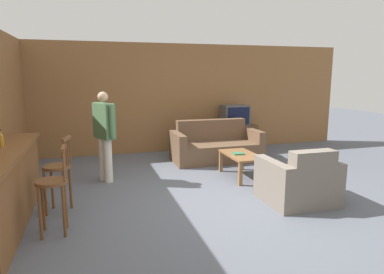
% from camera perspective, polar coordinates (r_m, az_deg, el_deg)
% --- Properties ---
extents(ground_plane, '(24.00, 24.00, 0.00)m').
position_cam_1_polar(ground_plane, '(5.15, 4.70, -10.87)').
color(ground_plane, '#565B66').
extents(wall_back, '(9.40, 0.08, 2.60)m').
position_cam_1_polar(wall_back, '(8.37, -4.41, 6.44)').
color(wall_back, olive).
rests_on(wall_back, ground_plane).
extents(bar_counter, '(0.55, 2.70, 0.96)m').
position_cam_1_polar(bar_counter, '(4.79, -29.00, -7.69)').
color(bar_counter, brown).
rests_on(bar_counter, ground_plane).
extents(bar_chair_near, '(0.36, 0.36, 1.04)m').
position_cam_1_polar(bar_chair_near, '(4.33, -22.13, -8.00)').
color(bar_chair_near, brown).
rests_on(bar_chair_near, ground_plane).
extents(bar_chair_mid, '(0.44, 0.44, 1.04)m').
position_cam_1_polar(bar_chair_mid, '(4.98, -21.42, -5.61)').
color(bar_chair_mid, brown).
rests_on(bar_chair_mid, ground_plane).
extents(couch_far, '(1.91, 0.95, 0.87)m').
position_cam_1_polar(couch_far, '(7.57, 3.91, -1.61)').
color(couch_far, brown).
rests_on(couch_far, ground_plane).
extents(armchair_near, '(0.97, 0.90, 0.84)m').
position_cam_1_polar(armchair_near, '(5.30, 17.38, -7.25)').
color(armchair_near, '#70665B').
rests_on(armchair_near, ground_plane).
extents(coffee_table, '(0.53, 0.99, 0.43)m').
position_cam_1_polar(coffee_table, '(6.33, 8.24, -3.43)').
color(coffee_table, brown).
rests_on(coffee_table, ground_plane).
extents(tv_unit, '(1.05, 0.55, 0.64)m').
position_cam_1_polar(tv_unit, '(8.60, 7.04, -0.07)').
color(tv_unit, '#513823').
rests_on(tv_unit, ground_plane).
extents(tv, '(0.64, 0.47, 0.49)m').
position_cam_1_polar(tv, '(8.52, 7.13, 3.67)').
color(tv, '#4C4C4C').
rests_on(tv, tv_unit).
extents(bottle, '(0.06, 0.06, 0.22)m').
position_cam_1_polar(bottle, '(4.97, -29.25, -0.28)').
color(bottle, '#B27A23').
rests_on(bottle, bar_counter).
extents(book_on_table, '(0.21, 0.18, 0.03)m').
position_cam_1_polar(book_on_table, '(6.29, 7.74, -2.75)').
color(book_on_table, '#33704C').
rests_on(book_on_table, coffee_table).
extents(person_by_window, '(0.38, 0.54, 1.58)m').
position_cam_1_polar(person_by_window, '(6.12, -14.39, 0.83)').
color(person_by_window, silver).
rests_on(person_by_window, ground_plane).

